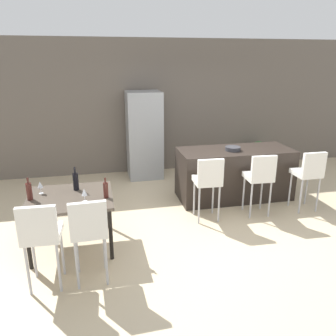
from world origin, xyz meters
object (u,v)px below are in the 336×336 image
(bar_chair_middle, at_px, (260,175))
(wine_bottle_inner, at_px, (29,191))
(dining_chair_near, at_px, (41,232))
(wine_bottle_left, at_px, (106,190))
(dining_table, at_px, (70,202))
(wine_bottle_corner, at_px, (76,181))
(potted_plant, at_px, (258,152))
(dining_chair_far, at_px, (89,228))
(wine_glass_right, at_px, (40,185))
(bar_chair_right, at_px, (309,171))
(wine_glass_middle, at_px, (84,192))
(fruit_bowl, at_px, (233,149))
(refrigerator, at_px, (144,135))
(kitchen_island, at_px, (234,174))
(bar_chair_left, at_px, (208,179))

(bar_chair_middle, distance_m, wine_bottle_inner, 3.43)
(dining_chair_near, xyz_separation_m, wine_bottle_left, (0.72, 0.72, 0.15))
(dining_table, bearing_deg, bar_chair_middle, 7.05)
(wine_bottle_corner, distance_m, potted_plant, 4.73)
(dining_chair_far, distance_m, wine_glass_right, 1.24)
(wine_bottle_corner, bearing_deg, bar_chair_middle, 2.70)
(wine_bottle_left, bearing_deg, wine_glass_right, 158.82)
(dining_table, bearing_deg, wine_bottle_left, -16.17)
(bar_chair_middle, height_order, bar_chair_right, same)
(dining_chair_near, xyz_separation_m, wine_glass_right, (-0.13, 1.05, 0.17))
(bar_chair_right, distance_m, wine_glass_middle, 3.64)
(dining_table, relative_size, fruit_bowl, 4.14)
(wine_bottle_left, distance_m, potted_plant, 4.61)
(wine_bottle_left, bearing_deg, dining_chair_far, -107.06)
(wine_bottle_corner, bearing_deg, refrigerator, 61.89)
(bar_chair_middle, bearing_deg, kitchen_island, 95.96)
(bar_chair_middle, xyz_separation_m, dining_chair_near, (-3.17, -1.21, 0.00))
(dining_table, height_order, wine_bottle_corner, wine_bottle_corner)
(kitchen_island, distance_m, wine_glass_middle, 3.00)
(wine_bottle_corner, xyz_separation_m, potted_plant, (4.01, 2.46, -0.49))
(kitchen_island, relative_size, bar_chair_left, 1.95)
(bar_chair_left, relative_size, bar_chair_middle, 1.00)
(dining_chair_near, xyz_separation_m, wine_bottle_inner, (-0.24, 0.86, 0.16))
(bar_chair_middle, relative_size, potted_plant, 1.63)
(dining_chair_far, height_order, wine_glass_middle, dining_chair_far)
(dining_chair_near, bearing_deg, potted_plant, 39.15)
(wine_glass_right, relative_size, refrigerator, 0.09)
(dining_chair_near, bearing_deg, wine_glass_right, 97.16)
(wine_glass_right, bearing_deg, bar_chair_middle, 2.89)
(bar_chair_right, bearing_deg, wine_glass_middle, -171.06)
(dining_chair_near, relative_size, wine_bottle_corner, 3.17)
(bar_chair_left, relative_size, dining_chair_far, 1.00)
(dining_chair_far, bearing_deg, dining_chair_near, 180.00)
(fruit_bowl, bearing_deg, wine_glass_middle, -152.78)
(kitchen_island, xyz_separation_m, fruit_bowl, (-0.08, -0.06, 0.50))
(bar_chair_right, bearing_deg, wine_bottle_corner, -177.94)
(dining_table, distance_m, wine_bottle_corner, 0.31)
(bar_chair_left, relative_size, fruit_bowl, 3.92)
(wine_bottle_left, relative_size, refrigerator, 0.15)
(wine_glass_right, relative_size, fruit_bowl, 0.65)
(bar_chair_right, relative_size, potted_plant, 1.63)
(dining_table, height_order, refrigerator, refrigerator)
(dining_chair_near, bearing_deg, fruit_bowl, 33.11)
(kitchen_island, bearing_deg, wine_bottle_corner, -161.22)
(bar_chair_middle, height_order, potted_plant, bar_chair_middle)
(bar_chair_left, xyz_separation_m, dining_chair_near, (-2.30, -1.21, 0.00))
(wine_bottle_corner, distance_m, fruit_bowl, 2.82)
(kitchen_island, distance_m, dining_chair_far, 3.29)
(dining_chair_near, bearing_deg, wine_bottle_left, 44.69)
(wine_bottle_left, bearing_deg, bar_chair_middle, 11.50)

